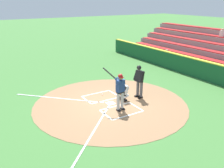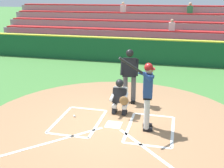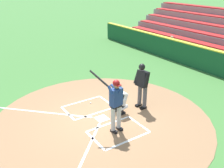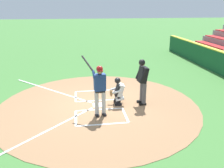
{
  "view_description": "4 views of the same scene",
  "coord_description": "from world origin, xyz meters",
  "px_view_note": "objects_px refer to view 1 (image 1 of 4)",
  "views": [
    {
      "loc": [
        -10.0,
        6.07,
        5.22
      ],
      "look_at": [
        0.12,
        -0.17,
        1.02
      ],
      "focal_mm": 38.83,
      "sensor_mm": 36.0,
      "label": 1
    },
    {
      "loc": [
        -1.63,
        6.9,
        3.59
      ],
      "look_at": [
        0.07,
        -0.09,
        1.2
      ],
      "focal_mm": 44.31,
      "sensor_mm": 36.0,
      "label": 2
    },
    {
      "loc": [
        -6.9,
        4.14,
        4.85
      ],
      "look_at": [
        0.15,
        -0.55,
        1.22
      ],
      "focal_mm": 40.24,
      "sensor_mm": 36.0,
      "label": 3
    },
    {
      "loc": [
        -8.71,
        0.72,
        3.87
      ],
      "look_at": [
        -0.14,
        -0.54,
        0.92
      ],
      "focal_mm": 37.69,
      "sensor_mm": 36.0,
      "label": 4
    }
  ],
  "objects_px": {
    "catcher": "(123,90)",
    "baseball": "(102,94)",
    "batter": "(120,89)",
    "plate_umpire": "(139,79)"
  },
  "relations": [
    {
      "from": "baseball",
      "to": "batter",
      "type": "bearing_deg",
      "value": 173.45
    },
    {
      "from": "batter",
      "to": "plate_umpire",
      "type": "height_order",
      "value": "batter"
    },
    {
      "from": "catcher",
      "to": "baseball",
      "type": "height_order",
      "value": "catcher"
    },
    {
      "from": "catcher",
      "to": "plate_umpire",
      "type": "xyz_separation_m",
      "value": [
        -0.11,
        -0.97,
        0.49
      ]
    },
    {
      "from": "baseball",
      "to": "plate_umpire",
      "type": "bearing_deg",
      "value": -132.36
    },
    {
      "from": "batter",
      "to": "catcher",
      "type": "height_order",
      "value": "batter"
    },
    {
      "from": "batter",
      "to": "baseball",
      "type": "distance_m",
      "value": 2.45
    },
    {
      "from": "catcher",
      "to": "plate_umpire",
      "type": "relative_size",
      "value": 0.61
    },
    {
      "from": "catcher",
      "to": "plate_umpire",
      "type": "bearing_deg",
      "value": -96.34
    },
    {
      "from": "plate_umpire",
      "to": "baseball",
      "type": "xyz_separation_m",
      "value": [
        1.4,
        1.53,
        -1.04
      ]
    }
  ]
}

